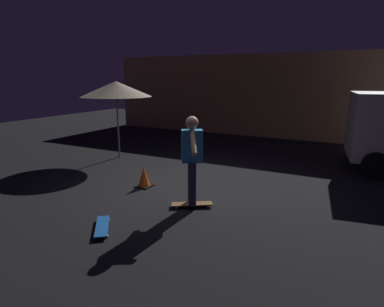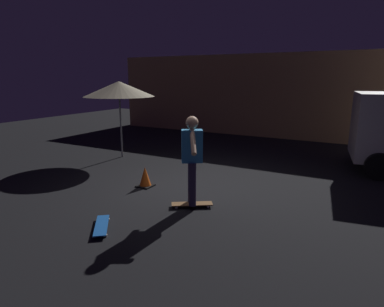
% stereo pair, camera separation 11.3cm
% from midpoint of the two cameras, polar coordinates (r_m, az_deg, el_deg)
% --- Properties ---
extents(ground_plane, '(28.00, 28.00, 0.00)m').
position_cam_midpoint_polar(ground_plane, '(7.37, -0.23, -6.06)').
color(ground_plane, black).
extents(low_building, '(12.23, 4.25, 3.34)m').
position_cam_midpoint_polar(low_building, '(15.97, 12.04, 10.17)').
color(low_building, '#AD7F56').
rests_on(low_building, ground_plane).
extents(patio_umbrella, '(2.10, 2.10, 2.30)m').
position_cam_midpoint_polar(patio_umbrella, '(10.17, -12.23, 10.88)').
color(patio_umbrella, slate).
rests_on(patio_umbrella, ground_plane).
extents(skateboard_ridden, '(0.76, 0.59, 0.07)m').
position_cam_midpoint_polar(skateboard_ridden, '(6.35, 0.52, -8.78)').
color(skateboard_ridden, olive).
rests_on(skateboard_ridden, ground_plane).
extents(skateboard_spare, '(0.65, 0.73, 0.07)m').
position_cam_midpoint_polar(skateboard_spare, '(5.68, -14.86, -12.00)').
color(skateboard_spare, '#1959B2').
rests_on(skateboard_spare, ground_plane).
extents(skater, '(0.61, 0.87, 1.67)m').
position_cam_midpoint_polar(skater, '(6.05, 0.54, -0.12)').
color(skater, '#382D4C').
rests_on(skater, skateboard_ridden).
extents(traffic_cone, '(0.34, 0.34, 0.46)m').
position_cam_midpoint_polar(traffic_cone, '(7.50, -7.70, -4.14)').
color(traffic_cone, black).
rests_on(traffic_cone, ground_plane).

